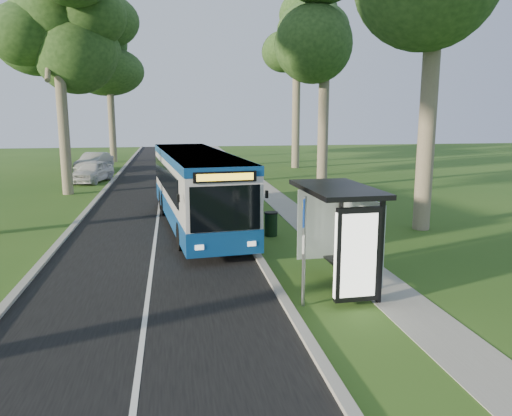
# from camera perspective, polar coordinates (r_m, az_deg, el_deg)

# --- Properties ---
(ground) EXTENTS (120.00, 120.00, 0.00)m
(ground) POSITION_cam_1_polar(r_m,az_deg,el_deg) (14.19, 2.22, -9.04)
(ground) COLOR #294F18
(ground) RESTS_ON ground
(road) EXTENTS (7.00, 100.00, 0.02)m
(road) POSITION_cam_1_polar(r_m,az_deg,el_deg) (23.57, -11.15, -1.14)
(road) COLOR black
(road) RESTS_ON ground
(kerb_east) EXTENTS (0.25, 100.00, 0.12)m
(kerb_east) POSITION_cam_1_polar(r_m,az_deg,el_deg) (23.70, -2.67, -0.75)
(kerb_east) COLOR #9E9B93
(kerb_east) RESTS_ON ground
(kerb_west) EXTENTS (0.25, 100.00, 0.12)m
(kerb_west) POSITION_cam_1_polar(r_m,az_deg,el_deg) (23.93, -19.56, -1.27)
(kerb_west) COLOR #9E9B93
(kerb_west) RESTS_ON ground
(centre_line) EXTENTS (0.12, 100.00, 0.00)m
(centre_line) POSITION_cam_1_polar(r_m,az_deg,el_deg) (23.57, -11.15, -1.11)
(centre_line) COLOR white
(centre_line) RESTS_ON road
(footpath) EXTENTS (1.50, 100.00, 0.02)m
(footpath) POSITION_cam_1_polar(r_m,az_deg,el_deg) (24.24, 4.39, -0.63)
(footpath) COLOR gray
(footpath) RESTS_ON ground
(bus) EXTENTS (3.73, 12.19, 3.18)m
(bus) POSITION_cam_1_polar(r_m,az_deg,el_deg) (21.38, -6.82, 2.23)
(bus) COLOR silver
(bus) RESTS_ON ground
(bus_stop_sign) EXTENTS (0.19, 0.38, 2.82)m
(bus_stop_sign) POSITION_cam_1_polar(r_m,az_deg,el_deg) (12.42, 5.52, -3.59)
(bus_stop_sign) COLOR gray
(bus_stop_sign) RESTS_ON ground
(bus_shelter) EXTENTS (1.92, 3.39, 2.85)m
(bus_shelter) POSITION_cam_1_polar(r_m,az_deg,el_deg) (13.48, 10.39, -1.34)
(bus_shelter) COLOR black
(bus_shelter) RESTS_ON ground
(litter_bin) EXTENTS (0.55, 0.55, 0.96)m
(litter_bin) POSITION_cam_1_polar(r_m,az_deg,el_deg) (19.78, 1.72, -1.82)
(litter_bin) COLOR black
(litter_bin) RESTS_ON ground
(car_white) EXTENTS (2.89, 4.76, 1.52)m
(car_white) POSITION_cam_1_polar(r_m,az_deg,el_deg) (36.95, -18.21, 4.00)
(car_white) COLOR silver
(car_white) RESTS_ON ground
(car_silver) EXTENTS (2.74, 4.96, 1.55)m
(car_silver) POSITION_cam_1_polar(r_m,az_deg,el_deg) (43.65, -18.02, 5.00)
(car_silver) COLOR #A8ABAF
(car_silver) RESTS_ON ground
(tree_west_c) EXTENTS (5.20, 5.20, 12.80)m
(tree_west_c) POSITION_cam_1_polar(r_m,az_deg,el_deg) (32.03, -21.84, 18.51)
(tree_west_c) COLOR #7A6B56
(tree_west_c) RESTS_ON ground
(tree_west_d) EXTENTS (5.20, 5.20, 15.93)m
(tree_west_d) POSITION_cam_1_polar(r_m,az_deg,el_deg) (42.46, -21.89, 19.56)
(tree_west_d) COLOR #7A6B56
(tree_west_d) RESTS_ON ground
(tree_west_e) EXTENTS (5.20, 5.20, 14.59)m
(tree_west_e) POSITION_cam_1_polar(r_m,az_deg,el_deg) (51.73, -16.56, 17.07)
(tree_west_e) COLOR #7A6B56
(tree_west_e) RESTS_ON ground
(tree_east_c) EXTENTS (5.20, 5.20, 14.92)m
(tree_east_c) POSITION_cam_1_polar(r_m,az_deg,el_deg) (33.08, 8.01, 21.61)
(tree_east_c) COLOR #7A6B56
(tree_east_c) RESTS_ON ground
(tree_east_d) EXTENTS (5.20, 5.20, 15.70)m
(tree_east_d) POSITION_cam_1_polar(r_m,az_deg,el_deg) (44.89, 4.74, 19.53)
(tree_east_d) COLOR #7A6B56
(tree_east_d) RESTS_ON ground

